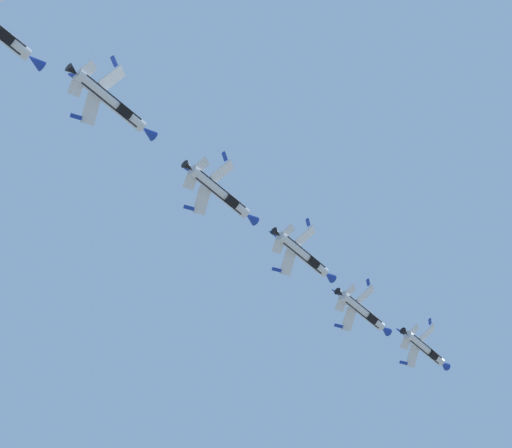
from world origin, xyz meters
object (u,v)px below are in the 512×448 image
fighter_jet_right_wing (304,255)px  fighter_jet_left_outer (221,193)px  fighter_jet_lead (425,349)px  fighter_jet_left_wing (363,312)px  fighter_jet_right_outer (112,103)px

fighter_jet_right_wing → fighter_jet_left_outer: 20.61m
fighter_jet_lead → fighter_jet_left_wing: (-12.10, -14.49, -1.30)m
fighter_jet_lead → fighter_jet_left_outer: fighter_jet_lead is taller
fighter_jet_right_wing → fighter_jet_left_outer: (-11.80, -16.83, -1.41)m
fighter_jet_right_wing → fighter_jet_right_outer: size_ratio=1.00×
fighter_jet_left_outer → fighter_jet_left_wing: bearing=92.2°
fighter_jet_left_wing → fighter_jet_right_wing: size_ratio=1.00×
fighter_jet_lead → fighter_jet_right_outer: 79.92m
fighter_jet_left_wing → fighter_jet_right_outer: (-34.85, -50.18, 0.34)m
fighter_jet_left_outer → fighter_jet_right_outer: fighter_jet_right_outer is taller
fighter_jet_left_wing → fighter_jet_left_outer: bearing=-87.8°
fighter_jet_lead → fighter_jet_left_outer: 58.55m
fighter_jet_left_wing → fighter_jet_left_outer: fighter_jet_left_wing is taller
fighter_jet_left_wing → fighter_jet_right_wing: fighter_jet_right_wing is taller
fighter_jet_left_wing → fighter_jet_right_outer: size_ratio=1.00×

